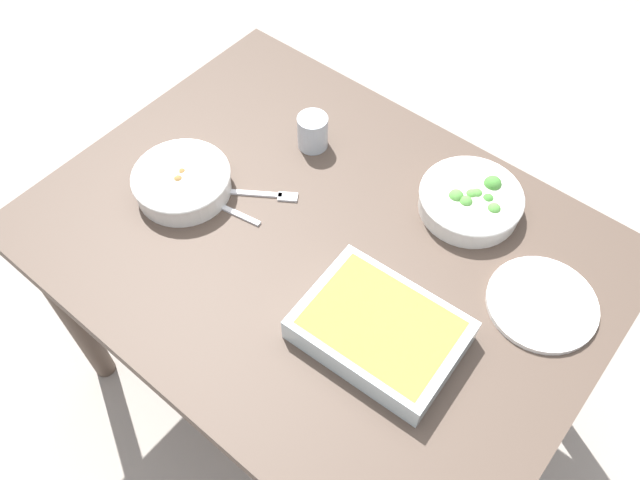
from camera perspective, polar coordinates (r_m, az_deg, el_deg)
The scene contains 9 objects.
ground_plane at distance 2.02m, azimuth 0.00°, elevation -12.35°, with size 6.00×6.00×0.00m, color #9E9389.
dining_table at distance 1.45m, azimuth 0.00°, elevation -2.08°, with size 1.20×0.90×0.74m.
stew_bowl at distance 1.47m, azimuth -12.10°, elevation 5.12°, with size 0.22×0.22×0.06m.
broccoli_bowl at distance 1.44m, azimuth 13.19°, elevation 3.47°, with size 0.23×0.23×0.07m.
baking_dish at distance 1.23m, azimuth 5.35°, elevation -7.88°, with size 0.31×0.23×0.06m.
drink_cup at distance 1.53m, azimuth -0.65°, elevation 9.45°, with size 0.07×0.07×0.08m.
side_plate at distance 1.35m, azimuth 19.06°, elevation -5.34°, with size 0.22×0.22×0.01m, color white.
spoon_by_stew at distance 1.44m, azimuth -9.16°, elevation 3.18°, with size 0.18×0.05×0.01m.
fork_on_table at distance 1.45m, azimuth -4.92°, elevation 3.97°, with size 0.16×0.11×0.01m.
Camera 1 is at (0.51, -0.62, 1.85)m, focal length 36.15 mm.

